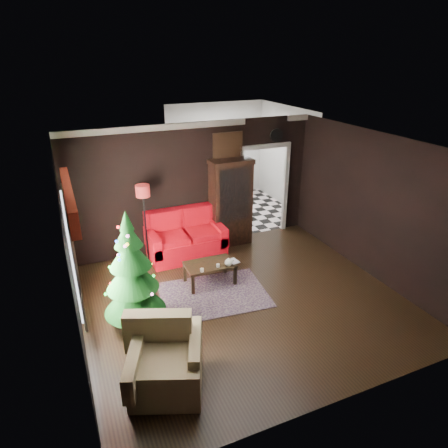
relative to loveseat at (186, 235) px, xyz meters
name	(u,v)px	position (x,y,z in m)	size (l,w,h in m)	color
floor	(244,301)	(0.40, -2.05, -0.50)	(5.50, 5.50, 0.00)	black
ceiling	(247,147)	(0.40, -2.05, 2.30)	(5.50, 5.50, 0.00)	white
wall_back	(195,187)	(0.40, 0.45, 0.90)	(5.50, 5.50, 0.00)	black
wall_front	(342,314)	(0.40, -4.55, 0.90)	(5.50, 5.50, 0.00)	black
wall_left	(71,262)	(-2.35, -2.05, 0.90)	(5.50, 5.50, 0.00)	black
wall_right	(374,207)	(3.15, -2.05, 0.90)	(5.50, 5.50, 0.00)	black
doorway	(263,192)	(2.10, 0.45, 0.55)	(1.10, 0.10, 2.10)	silver
left_window	(72,252)	(-2.31, -1.85, 0.95)	(0.05, 1.60, 1.40)	white
valance	(69,199)	(-2.23, -1.85, 1.77)	(0.12, 2.10, 0.35)	#9C2D1C
kitchen_floor	(236,211)	(2.10, 1.95, -0.50)	(3.00, 3.00, 0.00)	silver
kitchen_window	(216,141)	(2.10, 3.40, 1.20)	(0.70, 0.06, 0.70)	white
rug	(214,295)	(-0.02, -1.66, -0.49)	(1.92, 1.40, 0.01)	#432F39
loveseat	(186,235)	(0.00, 0.00, 0.00)	(1.70, 0.90, 1.00)	maroon
curio_cabinet	(231,205)	(1.15, 0.22, 0.45)	(0.90, 0.45, 1.90)	black
floor_lamp	(146,227)	(-0.84, 0.03, 0.33)	(0.30, 0.30, 1.79)	black
christmas_tree	(131,270)	(-1.52, -2.01, 0.55)	(0.97, 0.97, 1.85)	black
armchair	(166,360)	(-1.40, -3.44, -0.04)	(0.96, 0.96, 0.98)	#A08561
coffee_table	(210,273)	(0.06, -1.25, -0.28)	(0.93, 0.56, 0.42)	black
teapot	(228,262)	(0.35, -1.47, 0.00)	(0.16, 0.16, 0.15)	silver
cup_a	(202,270)	(-0.18, -1.47, -0.04)	(0.07, 0.07, 0.06)	white
cup_b	(218,265)	(0.16, -1.43, -0.04)	(0.07, 0.07, 0.06)	white
book	(230,258)	(0.43, -1.38, 0.04)	(0.16, 0.02, 0.22)	#8A7655
wall_clock	(276,135)	(2.35, 0.40, 1.88)	(0.32, 0.32, 0.06)	white
painting	(228,146)	(1.15, 0.41, 1.75)	(0.62, 0.05, 0.52)	#B98440
kitchen_counter	(220,184)	(2.10, 3.15, -0.05)	(1.80, 0.60, 0.90)	silver
kitchen_table	(231,204)	(1.80, 1.65, -0.12)	(0.70, 0.70, 0.75)	brown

